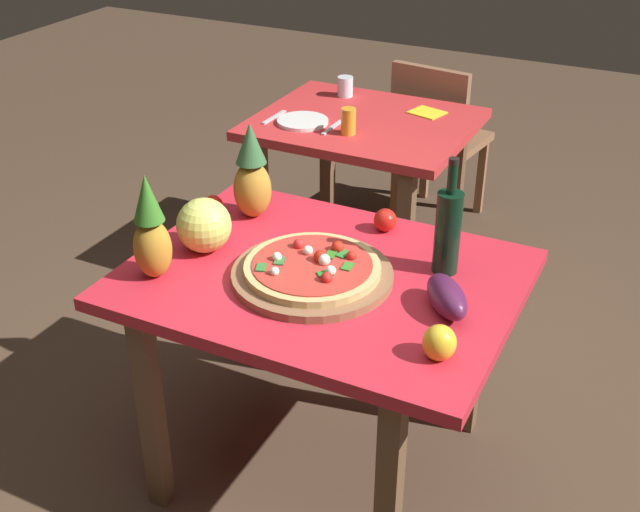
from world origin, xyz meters
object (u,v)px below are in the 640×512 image
Objects in this scene: melon at (204,225)px; drinking_glass_water at (345,86)px; fork_utensil at (274,117)px; napkin_folded at (427,113)px; pineapple_right at (151,232)px; bell_pepper at (439,343)px; dining_chair at (436,134)px; pineapple_left at (252,175)px; background_table at (363,145)px; dinner_plate at (303,121)px; drinking_glass_juice at (348,121)px; knife_utensil at (332,127)px; display_table at (323,301)px; pizza at (313,267)px; tomato_by_bottle at (385,220)px; wine_bottle at (448,230)px; eggplant at (447,297)px; pizza_board at (312,275)px; tomato_near_board at (213,205)px.

melon is 1.85× the size of drinking_glass_water.
fork_utensil is 1.29× the size of napkin_folded.
drinking_glass_water is (-0.18, 1.71, -0.10)m from pineapple_right.
dining_chair is at bearing 108.93° from bell_pepper.
bell_pepper is at bearing -30.04° from pineapple_left.
drinking_glass_water is at bearing 173.17° from napkin_folded.
background_table is 5.07× the size of fork_utensil.
dinner_plate is at bearing 106.72° from pineapple_left.
drinking_glass_juice is at bearing 91.91° from pineapple_left.
drinking_glass_juice is (-0.12, -0.79, 0.31)m from dining_chair.
knife_utensil is 1.29× the size of napkin_folded.
display_table is 0.14m from pizza.
drinking_glass_juice reaches higher than tomato_by_bottle.
pineapple_left is 1.22m from napkin_folded.
pizza is at bearing -67.16° from knife_utensil.
bell_pepper is 1.69m from dinner_plate.
pineapple_left is 1.48× the size of dinner_plate.
wine_bottle reaches higher than display_table.
eggplant is (-0.05, 0.21, 0.00)m from bell_pepper.
pineapple_right reaches higher than tomato_by_bottle.
pizza_board is at bearing -101.40° from tomato_by_bottle.
dinner_plate is (-0.63, 1.08, 0.10)m from display_table.
dinner_plate is at bearing 120.13° from display_table.
drinking_glass_water is 0.41× the size of dinner_plate.
drinking_glass_juice reaches higher than fork_utensil.
bell_pepper is 0.47× the size of eggplant.
eggplant reaches higher than napkin_folded.
pizza_board is (0.39, -1.27, 0.13)m from background_table.
drinking_glass_water reaches higher than napkin_folded.
fork_utensil is at bearing 104.33° from pineapple_right.
fork_utensil reaches higher than background_table.
dinner_plate is at bearing 118.79° from pizza.
tomato_near_board is at bearing -94.87° from background_table.
drinking_glass_juice is (-0.46, 0.72, 0.02)m from tomato_by_bottle.
tomato_near_board is 0.37× the size of knife_utensil.
wine_bottle reaches higher than pineapple_left.
melon is at bearing -62.84° from tomato_near_board.
wine_bottle is at bearing 109.71° from eggplant.
drinking_glass_water is (-0.23, 1.51, -0.04)m from melon.
background_table is 8.33× the size of drinking_glass_juice.
pizza_board is at bearing 105.65° from dining_chair.
dining_chair is 8.97× the size of bell_pepper.
fork_utensil is (-0.37, 0.03, -0.05)m from drinking_glass_juice.
pineapple_right is at bearing -103.03° from melon.
napkin_folded is (-0.19, 1.43, 0.10)m from display_table.
pizza is at bearing 156.42° from bell_pepper.
knife_utensil is (-0.08, -0.16, 0.12)m from background_table.
napkin_folded is at bearing 96.88° from pizza_board.
display_table is 0.52m from bell_pepper.
knife_utensil is at bearing 131.56° from wine_bottle.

